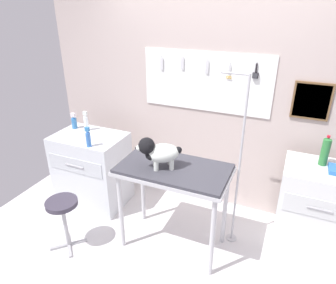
{
  "coord_description": "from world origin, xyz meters",
  "views": [
    {
      "loc": [
        0.86,
        -1.9,
        2.29
      ],
      "look_at": [
        -0.12,
        0.35,
        1.14
      ],
      "focal_mm": 32.7,
      "sensor_mm": 36.0,
      "label": 1
    }
  ],
  "objects_px": {
    "counter_left": "(92,169)",
    "cabinet_right": "(315,210)",
    "grooming_arm": "(238,171)",
    "detangler_spray": "(88,138)",
    "stool": "(63,211)",
    "soda_bottle": "(325,151)",
    "dog": "(158,152)",
    "grooming_table": "(174,176)"
  },
  "relations": [
    {
      "from": "counter_left",
      "to": "cabinet_right",
      "type": "relative_size",
      "value": 0.96
    },
    {
      "from": "grooming_arm",
      "to": "detangler_spray",
      "type": "xyz_separation_m",
      "value": [
        -1.53,
        -0.22,
        0.16
      ]
    },
    {
      "from": "stool",
      "to": "soda_bottle",
      "type": "bearing_deg",
      "value": 25.12
    },
    {
      "from": "stool",
      "to": "detangler_spray",
      "type": "relative_size",
      "value": 2.52
    },
    {
      "from": "counter_left",
      "to": "cabinet_right",
      "type": "distance_m",
      "value": 2.46
    },
    {
      "from": "dog",
      "to": "detangler_spray",
      "type": "distance_m",
      "value": 0.9
    },
    {
      "from": "grooming_table",
      "to": "soda_bottle",
      "type": "xyz_separation_m",
      "value": [
        1.24,
        0.57,
        0.25
      ]
    },
    {
      "from": "detangler_spray",
      "to": "soda_bottle",
      "type": "xyz_separation_m",
      "value": [
        2.24,
        0.48,
        0.08
      ]
    },
    {
      "from": "grooming_arm",
      "to": "counter_left",
      "type": "relative_size",
      "value": 1.99
    },
    {
      "from": "stool",
      "to": "detangler_spray",
      "type": "bearing_deg",
      "value": 94.32
    },
    {
      "from": "grooming_table",
      "to": "cabinet_right",
      "type": "relative_size",
      "value": 1.13
    },
    {
      "from": "stool",
      "to": "grooming_table",
      "type": "bearing_deg",
      "value": 25.49
    },
    {
      "from": "dog",
      "to": "counter_left",
      "type": "height_order",
      "value": "dog"
    },
    {
      "from": "cabinet_right",
      "to": "grooming_arm",
      "type": "bearing_deg",
      "value": -165.84
    },
    {
      "from": "stool",
      "to": "counter_left",
      "type": "bearing_deg",
      "value": 106.0
    },
    {
      "from": "grooming_arm",
      "to": "cabinet_right",
      "type": "xyz_separation_m",
      "value": [
        0.74,
        0.19,
        -0.36
      ]
    },
    {
      "from": "detangler_spray",
      "to": "soda_bottle",
      "type": "distance_m",
      "value": 2.29
    },
    {
      "from": "grooming_arm",
      "to": "soda_bottle",
      "type": "xyz_separation_m",
      "value": [
        0.71,
        0.27,
        0.23
      ]
    },
    {
      "from": "dog",
      "to": "soda_bottle",
      "type": "xyz_separation_m",
      "value": [
        1.36,
        0.64,
        -0.01
      ]
    },
    {
      "from": "dog",
      "to": "cabinet_right",
      "type": "bearing_deg",
      "value": 21.88
    },
    {
      "from": "counter_left",
      "to": "cabinet_right",
      "type": "height_order",
      "value": "cabinet_right"
    },
    {
      "from": "grooming_table",
      "to": "counter_left",
      "type": "height_order",
      "value": "grooming_table"
    },
    {
      "from": "detangler_spray",
      "to": "cabinet_right",
      "type": "bearing_deg",
      "value": 10.05
    },
    {
      "from": "grooming_arm",
      "to": "cabinet_right",
      "type": "distance_m",
      "value": 0.84
    },
    {
      "from": "grooming_arm",
      "to": "cabinet_right",
      "type": "height_order",
      "value": "grooming_arm"
    },
    {
      "from": "stool",
      "to": "grooming_arm",
      "type": "bearing_deg",
      "value": 27.18
    },
    {
      "from": "counter_left",
      "to": "dog",
      "type": "bearing_deg",
      "value": -19.67
    },
    {
      "from": "stool",
      "to": "cabinet_right",
      "type": "bearing_deg",
      "value": 23.14
    },
    {
      "from": "grooming_table",
      "to": "stool",
      "type": "height_order",
      "value": "grooming_table"
    },
    {
      "from": "grooming_arm",
      "to": "stool",
      "type": "height_order",
      "value": "grooming_arm"
    },
    {
      "from": "dog",
      "to": "grooming_table",
      "type": "bearing_deg",
      "value": 27.65
    },
    {
      "from": "detangler_spray",
      "to": "counter_left",
      "type": "bearing_deg",
      "value": 128.81
    },
    {
      "from": "counter_left",
      "to": "detangler_spray",
      "type": "xyz_separation_m",
      "value": [
        0.18,
        -0.22,
        0.53
      ]
    },
    {
      "from": "counter_left",
      "to": "soda_bottle",
      "type": "height_order",
      "value": "soda_bottle"
    },
    {
      "from": "detangler_spray",
      "to": "grooming_arm",
      "type": "bearing_deg",
      "value": 8.04
    },
    {
      "from": "dog",
      "to": "stool",
      "type": "bearing_deg",
      "value": -154.83
    },
    {
      "from": "cabinet_right",
      "to": "stool",
      "type": "distance_m",
      "value": 2.42
    },
    {
      "from": "dog",
      "to": "stool",
      "type": "xyz_separation_m",
      "value": [
        -0.84,
        -0.39,
        -0.62
      ]
    },
    {
      "from": "grooming_table",
      "to": "stool",
      "type": "relative_size",
      "value": 1.87
    },
    {
      "from": "grooming_arm",
      "to": "stool",
      "type": "bearing_deg",
      "value": -152.82
    },
    {
      "from": "grooming_table",
      "to": "detangler_spray",
      "type": "xyz_separation_m",
      "value": [
        -1.01,
        0.09,
        0.17
      ]
    },
    {
      "from": "grooming_table",
      "to": "counter_left",
      "type": "xyz_separation_m",
      "value": [
        -1.19,
        0.31,
        -0.36
      ]
    }
  ]
}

